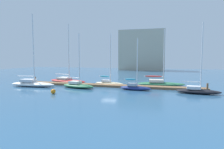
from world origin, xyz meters
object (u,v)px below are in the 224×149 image
object	(u,v)px
sailboat_0	(32,83)
sailboat_5	(160,83)
sailboat_6	(198,90)
mooring_buoy_orange	(53,91)
harbor_building_distant	(142,50)
sailboat_1	(67,80)
sailboat_2	(78,85)
sailboat_3	(109,82)
sailboat_4	(135,87)

from	to	relation	value
sailboat_0	sailboat_5	size ratio (longest dim) A/B	1.24
sailboat_6	mooring_buoy_orange	xyz separation A→B (m)	(-19.88, -5.49, -0.15)
sailboat_0	sailboat_5	world-z (taller)	sailboat_0
mooring_buoy_orange	harbor_building_distant	size ratio (longest dim) A/B	0.04
sailboat_0	sailboat_1	distance (m)	7.52
sailboat_2	sailboat_6	xyz separation A→B (m)	(18.82, -0.36, 0.01)
sailboat_0	sailboat_6	world-z (taller)	sailboat_0
sailboat_1	sailboat_0	bearing A→B (deg)	-103.59
sailboat_5	harbor_building_distant	world-z (taller)	harbor_building_distant
sailboat_0	sailboat_1	bearing A→B (deg)	61.27
sailboat_6	harbor_building_distant	distance (m)	53.64
sailboat_0	sailboat_6	bearing A→B (deg)	-1.78
mooring_buoy_orange	sailboat_2	bearing A→B (deg)	79.68
sailboat_3	mooring_buoy_orange	world-z (taller)	sailboat_3
sailboat_4	sailboat_6	distance (m)	9.14
sailboat_0	harbor_building_distant	distance (m)	53.89
sailboat_0	sailboat_4	bearing A→B (deg)	0.73
sailboat_3	sailboat_6	bearing A→B (deg)	-12.89
sailboat_3	mooring_buoy_orange	bearing A→B (deg)	-108.23
sailboat_4	mooring_buoy_orange	distance (m)	12.43
sailboat_3	sailboat_6	xyz separation A→B (m)	(14.79, -5.34, -0.03)
sailboat_3	harbor_building_distant	world-z (taller)	harbor_building_distant
sailboat_0	sailboat_1	world-z (taller)	sailboat_0
sailboat_0	harbor_building_distant	xyz separation A→B (m)	(13.72, 51.56, 7.55)
sailboat_5	sailboat_1	bearing A→B (deg)	175.82
sailboat_0	sailboat_4	world-z (taller)	sailboat_0
sailboat_1	sailboat_4	bearing A→B (deg)	-8.22
sailboat_4	harbor_building_distant	world-z (taller)	harbor_building_distant
sailboat_3	harbor_building_distant	xyz separation A→B (m)	(1.10, 45.96, 7.60)
harbor_building_distant	sailboat_5	bearing A→B (deg)	-79.42
sailboat_2	sailboat_1	bearing A→B (deg)	142.90
sailboat_0	sailboat_3	world-z (taller)	sailboat_0
sailboat_2	sailboat_3	size ratio (longest dim) A/B	0.96
sailboat_1	sailboat_4	world-z (taller)	sailboat_1
sailboat_6	harbor_building_distant	size ratio (longest dim) A/B	0.55
sailboat_5	mooring_buoy_orange	xyz separation A→B (m)	(-14.56, -11.93, -0.16)
sailboat_2	sailboat_5	size ratio (longest dim) A/B	0.89
sailboat_6	sailboat_1	bearing A→B (deg)	169.08
sailboat_0	sailboat_2	bearing A→B (deg)	1.84
sailboat_3	mooring_buoy_orange	size ratio (longest dim) A/B	13.74
sailboat_2	harbor_building_distant	world-z (taller)	harbor_building_distant
sailboat_0	mooring_buoy_orange	xyz separation A→B (m)	(7.54, -5.22, -0.23)
sailboat_4	sailboat_3	bearing A→B (deg)	145.49
mooring_buoy_orange	sailboat_0	bearing A→B (deg)	145.28
sailboat_2	sailboat_3	world-z (taller)	sailboat_3
sailboat_4	sailboat_5	size ratio (longest dim) A/B	0.80
sailboat_5	sailboat_6	xyz separation A→B (m)	(5.32, -6.44, -0.01)
sailboat_2	harbor_building_distant	size ratio (longest dim) A/B	0.50
sailboat_3	sailboat_6	distance (m)	15.73
sailboat_0	sailboat_6	xyz separation A→B (m)	(27.42, 0.27, -0.08)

